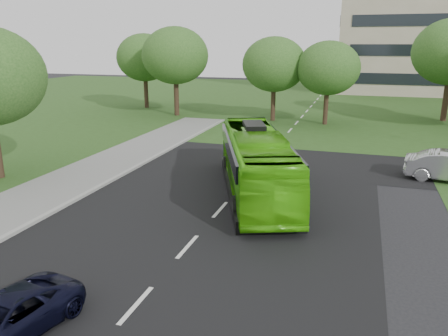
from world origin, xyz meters
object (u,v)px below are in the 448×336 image
(tree_park_a, at_px, (175,56))
(suv, at_px, (6,318))
(bus, at_px, (256,163))
(tree_park_b, at_px, (274,64))
(tree_park_c, at_px, (328,68))
(tree_park_f, at_px, (144,58))

(tree_park_a, relative_size, suv, 2.22)
(bus, relative_size, suv, 2.79)
(tree_park_b, distance_m, bus, 22.44)
(tree_park_a, xyz_separation_m, suv, (10.41, -35.16, -5.62))
(tree_park_c, height_order, suv, tree_park_c)
(tree_park_a, height_order, tree_park_f, tree_park_a)
(tree_park_b, height_order, bus, tree_park_b)
(tree_park_a, distance_m, tree_park_f, 7.21)
(tree_park_b, xyz_separation_m, bus, (3.49, -21.83, -3.85))
(tree_park_a, relative_size, tree_park_f, 1.07)
(suv, bearing_deg, bus, 86.12)
(tree_park_f, distance_m, suv, 42.98)
(tree_park_f, bearing_deg, suv, -67.69)
(tree_park_b, relative_size, tree_park_f, 0.95)
(bus, bearing_deg, tree_park_c, 64.76)
(tree_park_c, bearing_deg, tree_park_a, 177.00)
(bus, bearing_deg, tree_park_f, 106.02)
(bus, distance_m, suv, 13.62)
(tree_park_c, distance_m, tree_park_f, 21.97)
(bus, bearing_deg, tree_park_b, 78.31)
(bus, bearing_deg, suv, -125.70)
(tree_park_a, height_order, bus, tree_park_a)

